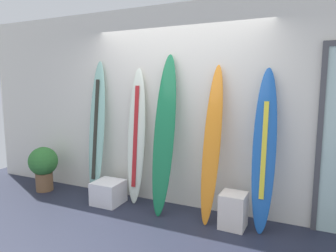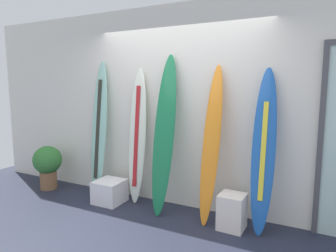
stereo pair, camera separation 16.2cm
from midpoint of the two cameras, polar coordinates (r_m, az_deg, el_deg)
ground at (r=3.51m, az=-7.94°, el=-21.75°), size 8.00×8.00×0.04m
wall_back at (r=4.22m, az=1.26°, el=3.62°), size 7.20×0.20×2.80m
surfboard_seafoam at (r=4.68m, az=-14.46°, el=-0.66°), size 0.28×0.32×2.08m
surfboard_ivory at (r=4.32m, az=-7.16°, el=-2.19°), size 0.28×0.27×1.95m
surfboard_emerald at (r=3.95m, az=-1.93°, el=-1.74°), size 0.31×0.52×2.13m
surfboard_sunset at (r=3.73m, az=7.17°, el=-3.70°), size 0.24×0.48×1.97m
surfboard_cobalt at (r=3.63m, az=16.75°, el=-4.70°), size 0.28×0.42×1.92m
display_block_left at (r=3.79m, az=11.16°, el=-15.60°), size 0.31×0.31×0.42m
display_block_center at (r=4.52m, az=-12.39°, el=-12.33°), size 0.40×0.40×0.33m
potted_plant at (r=5.29m, az=-23.61°, el=-6.84°), size 0.46×0.46×0.72m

